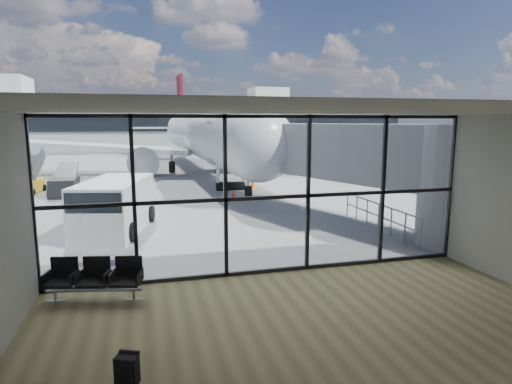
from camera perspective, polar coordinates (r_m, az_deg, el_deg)
name	(u,v)px	position (r m, az deg, el deg)	size (l,w,h in m)	color
ground	(173,158)	(51.59, -10.96, 4.44)	(220.00, 220.00, 0.00)	slate
lounge_shell	(346,219)	(7.47, 11.93, -3.59)	(12.02, 8.01, 4.51)	brown
glass_curtain_wall	(268,196)	(11.95, 1.58, -0.52)	(12.10, 0.12, 4.50)	white
jet_bridge	(327,155)	(20.18, 9.40, 4.88)	(8.00, 16.50, 4.33)	gray
apron_railing	(379,213)	(17.64, 16.02, -2.70)	(0.06, 5.46, 1.11)	gray
far_terminal	(160,122)	(73.32, -12.69, 9.10)	(80.00, 12.20, 11.00)	#B0B0AB
tree_3	(1,119)	(86.61, -30.88, 8.30)	(4.95, 4.95, 7.12)	#382619
tree_4	(39,116)	(85.17, -27.00, 9.03)	(5.61, 5.61, 8.07)	#382619
tree_5	(75,112)	(84.14, -22.98, 9.74)	(6.27, 6.27, 9.03)	#382619
seating_row	(95,276)	(11.34, -20.64, -10.48)	(2.30, 1.09, 1.02)	gray
backpack	(127,370)	(7.91, -16.88, -21.76)	(0.43, 0.43, 0.54)	black
airliner	(203,136)	(38.37, -7.05, 7.43)	(33.41, 38.68, 9.96)	silver
service_van	(114,206)	(17.58, -18.42, -1.76)	(3.11, 5.04, 2.04)	silver
belt_loader	(65,185)	(27.71, -24.11, 0.90)	(1.64, 3.94, 1.80)	black
mobile_stairs	(26,185)	(29.40, -28.38, 0.88)	(1.95, 3.26, 2.18)	gold
traffic_cone_a	(234,195)	(23.85, -3.00, -0.39)	(0.38, 0.38, 0.54)	#F6400C
traffic_cone_b	(253,184)	(27.75, -0.43, 1.09)	(0.43, 0.43, 0.62)	orange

